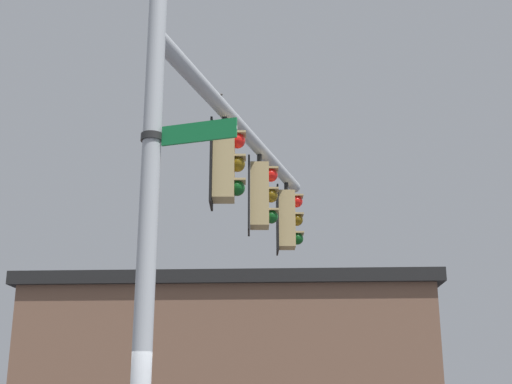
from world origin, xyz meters
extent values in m
cylinder|color=#ADB2B7|center=(0.00, 0.00, 3.36)|extent=(0.21, 0.21, 6.72)
cylinder|color=#ADB2B7|center=(-2.92, 0.96, 6.02)|extent=(5.91, 2.13, 0.21)
cylinder|color=black|center=(-2.12, 0.70, 5.82)|extent=(0.08, 0.08, 0.18)
cube|color=tan|center=(-2.12, 0.70, 5.21)|extent=(0.36, 0.30, 1.05)
sphere|color=red|center=(-2.12, 0.89, 5.56)|extent=(0.22, 0.22, 0.22)
cube|color=tan|center=(-2.12, 0.91, 5.66)|extent=(0.24, 0.20, 0.03)
sphere|color=brown|center=(-2.12, 0.89, 5.21)|extent=(0.22, 0.22, 0.22)
cube|color=tan|center=(-2.12, 0.91, 5.31)|extent=(0.24, 0.20, 0.03)
sphere|color=#0F4C19|center=(-2.12, 0.89, 4.86)|extent=(0.22, 0.22, 0.22)
cube|color=tan|center=(-2.12, 0.91, 4.96)|extent=(0.24, 0.20, 0.03)
cube|color=black|center=(-2.12, 0.53, 5.21)|extent=(0.54, 0.03, 1.22)
cylinder|color=black|center=(-3.67, 1.21, 5.82)|extent=(0.08, 0.08, 0.18)
cube|color=tan|center=(-3.67, 1.21, 5.21)|extent=(0.36, 0.30, 1.05)
sphere|color=red|center=(-3.67, 1.40, 5.56)|extent=(0.22, 0.22, 0.22)
cube|color=tan|center=(-3.67, 1.42, 5.66)|extent=(0.24, 0.20, 0.03)
sphere|color=brown|center=(-3.67, 1.40, 5.21)|extent=(0.22, 0.22, 0.22)
cube|color=tan|center=(-3.67, 1.42, 5.31)|extent=(0.24, 0.20, 0.03)
sphere|color=#0F4C19|center=(-3.67, 1.40, 4.86)|extent=(0.22, 0.22, 0.22)
cube|color=tan|center=(-3.67, 1.42, 4.96)|extent=(0.24, 0.20, 0.03)
cube|color=black|center=(-3.67, 1.04, 5.21)|extent=(0.54, 0.03, 1.22)
cylinder|color=black|center=(-5.23, 1.73, 5.82)|extent=(0.08, 0.08, 0.18)
cube|color=tan|center=(-5.23, 1.73, 5.21)|extent=(0.36, 0.30, 1.05)
sphere|color=red|center=(-5.23, 1.92, 5.56)|extent=(0.22, 0.22, 0.22)
cube|color=tan|center=(-5.23, 1.94, 5.66)|extent=(0.24, 0.20, 0.03)
sphere|color=brown|center=(-5.23, 1.92, 5.21)|extent=(0.22, 0.22, 0.22)
cube|color=tan|center=(-5.23, 1.94, 5.31)|extent=(0.24, 0.20, 0.03)
sphere|color=#0F4C19|center=(-5.23, 1.92, 4.86)|extent=(0.22, 0.22, 0.22)
cube|color=tan|center=(-5.23, 1.94, 4.96)|extent=(0.24, 0.20, 0.03)
cube|color=black|center=(-5.23, 1.56, 5.21)|extent=(0.54, 0.03, 1.22)
cube|color=#147238|center=(0.17, 0.52, 4.78)|extent=(0.30, 0.82, 0.22)
cube|color=white|center=(0.17, 0.53, 4.78)|extent=(0.28, 0.82, 0.04)
cylinder|color=#262626|center=(0.00, 0.00, 4.78)|extent=(0.25, 0.25, 0.08)
ellipsoid|color=#4C4742|center=(-5.79, 0.41, 7.85)|extent=(0.17, 0.27, 0.08)
cube|color=#4C4742|center=(-5.81, 0.41, 7.86)|extent=(0.35, 0.18, 0.10)
cube|color=#4C4742|center=(-5.77, 0.42, 7.86)|extent=(0.35, 0.18, 0.08)
cube|color=black|center=(-11.56, 0.66, 4.68)|extent=(7.60, 10.06, 0.30)
sphere|color=#387533|center=(-11.74, -0.54, 3.72)|extent=(3.06, 3.06, 3.06)
camera|label=1|loc=(7.15, 1.09, 2.02)|focal=49.18mm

